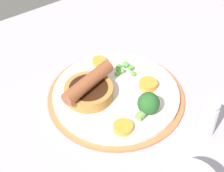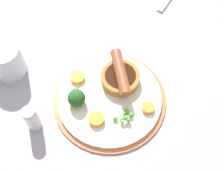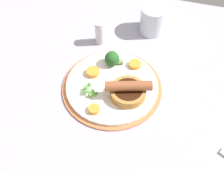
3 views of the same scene
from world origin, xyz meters
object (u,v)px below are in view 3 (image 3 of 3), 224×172
Objects in this scene: dinner_plate at (112,87)px; pea_pile at (89,90)px; carrot_slice_3 at (94,109)px; drinking_glass at (153,19)px; carrot_slice_2 at (135,64)px; sausage_pudding at (128,90)px; salt_shaker at (100,33)px; carrot_slice_0 at (93,72)px; broccoli_floret_near at (112,59)px.

dinner_plate is 6.62cm from pea_pile.
drinking_glass reaches higher than carrot_slice_3.
carrot_slice_3 is (-6.43, -17.07, 0.03)cm from carrot_slice_2.
sausage_pudding is 3.48× the size of carrot_slice_2.
salt_shaker is (-13.91, -9.19, -0.61)cm from drinking_glass.
carrot_slice_2 is at bearing 52.17° from pea_pile.
salt_shaker is (-12.25, 7.89, 1.71)cm from carrot_slice_2.
dinner_plate is 9.31cm from carrot_slice_3.
carrot_slice_0 is 13.93cm from salt_shaker.
carrot_slice_3 is at bearing -76.88° from salt_shaker.
carrot_slice_0 is at bearing 108.88° from carrot_slice_3.
pea_pile is 1.56× the size of carrot_slice_3.
carrot_slice_0 is at bearing -150.51° from carrot_slice_2.
carrot_slice_0 is 0.48× the size of salt_shaker.
dinner_plate is 2.20× the size of sausage_pudding.
dinner_plate is at bearing 140.02° from sausage_pudding.
dinner_plate is 3.58× the size of salt_shaker.
broccoli_floret_near is at bearing 74.12° from pea_pile.
pea_pile is 15.23cm from carrot_slice_2.
dinner_plate is 3.10× the size of drinking_glass.
carrot_slice_0 is 25.92cm from drinking_glass.
carrot_slice_0 is (-4.12, -4.97, -1.32)cm from broccoli_floret_near.
sausage_pudding is 11.46cm from broccoli_floret_near.
sausage_pudding reaches higher than broccoli_floret_near.
salt_shaker reaches higher than carrot_slice_0.
carrot_slice_0 is at bearing 158.95° from dinner_plate.
salt_shaker is at bearing -146.55° from drinking_glass.
carrot_slice_2 is (10.28, 5.81, -0.11)cm from carrot_slice_0.
dinner_plate is at bearing 37.99° from pea_pile.
salt_shaker is at bearing 98.16° from carrot_slice_0.
drinking_glass is at bearing -129.15° from broccoli_floret_near.
sausage_pudding is 27.31cm from drinking_glass.
broccoli_floret_near reaches higher than carrot_slice_2.
carrot_slice_0 is 0.42× the size of drinking_glass.
broccoli_floret_near is 1.51× the size of carrot_slice_2.
pea_pile is 0.85× the size of broccoli_floret_near.
broccoli_floret_near reaches higher than carrot_slice_0.
pea_pile reaches higher than carrot_slice_0.
drinking_glass is at bearing 76.62° from dinner_plate.
carrot_slice_0 is at bearing 98.63° from pea_pile.
carrot_slice_3 is at bearing -60.05° from pea_pile.
carrot_slice_2 is (9.34, 12.02, -0.47)cm from pea_pile.
salt_shaker is (-1.97, 13.70, 1.60)cm from carrot_slice_0.
pea_pile is 1.26× the size of carrot_slice_0.
drinking_glass reaches higher than dinner_plate.
dinner_plate is 5.89cm from sausage_pudding.
drinking_glass is at bearing 84.42° from carrot_slice_2.
drinking_glass is (1.19, 27.27, 0.97)cm from sausage_pudding.
carrot_slice_3 is 0.39× the size of salt_shaker.
broccoli_floret_near is (-6.63, 9.35, 0.08)cm from sausage_pudding.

